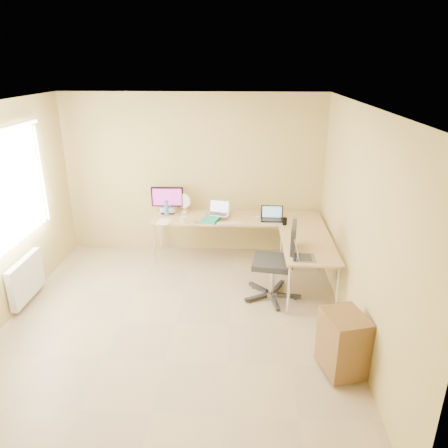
{
  "coord_description": "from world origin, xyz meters",
  "views": [
    {
      "loc": [
        0.81,
        -4.4,
        3.02
      ],
      "look_at": [
        0.55,
        1.1,
        0.9
      ],
      "focal_mm": 33.84,
      "sensor_mm": 36.0,
      "label": 1
    }
  ],
  "objects_px": {
    "desk_return": "(306,268)",
    "laptop_black": "(272,214)",
    "keyboard": "(229,223)",
    "laptop_return": "(304,250)",
    "cabinet": "(343,343)",
    "water_bottle": "(166,208)",
    "desk_fan": "(184,203)",
    "mug": "(183,220)",
    "monitor": "(168,200)",
    "desk_main": "(237,238)",
    "laptop_center": "(218,208)",
    "office_chair": "(273,264)"
  },
  "relations": [
    {
      "from": "desk_return",
      "to": "desk_fan",
      "type": "xyz_separation_m",
      "value": [
        -1.84,
        1.2,
        0.51
      ]
    },
    {
      "from": "monitor",
      "to": "mug",
      "type": "distance_m",
      "value": 0.57
    },
    {
      "from": "desk_fan",
      "to": "cabinet",
      "type": "height_order",
      "value": "desk_fan"
    },
    {
      "from": "keyboard",
      "to": "cabinet",
      "type": "xyz_separation_m",
      "value": [
        1.25,
        -2.34,
        -0.38
      ]
    },
    {
      "from": "laptop_center",
      "to": "monitor",
      "type": "bearing_deg",
      "value": 179.07
    },
    {
      "from": "desk_main",
      "to": "monitor",
      "type": "bearing_deg",
      "value": 172.37
    },
    {
      "from": "monitor",
      "to": "water_bottle",
      "type": "xyz_separation_m",
      "value": [
        0.0,
        -0.14,
        -0.09
      ]
    },
    {
      "from": "desk_return",
      "to": "mug",
      "type": "distance_m",
      "value": 1.98
    },
    {
      "from": "monitor",
      "to": "mug",
      "type": "bearing_deg",
      "value": -57.78
    },
    {
      "from": "laptop_center",
      "to": "water_bottle",
      "type": "height_order",
      "value": "laptop_center"
    },
    {
      "from": "desk_fan",
      "to": "laptop_return",
      "type": "bearing_deg",
      "value": -26.48
    },
    {
      "from": "monitor",
      "to": "cabinet",
      "type": "height_order",
      "value": "monitor"
    },
    {
      "from": "office_chair",
      "to": "laptop_center",
      "type": "bearing_deg",
      "value": 134.11
    },
    {
      "from": "laptop_center",
      "to": "keyboard",
      "type": "distance_m",
      "value": 0.34
    },
    {
      "from": "monitor",
      "to": "laptop_black",
      "type": "xyz_separation_m",
      "value": [
        1.66,
        -0.26,
        -0.11
      ]
    },
    {
      "from": "desk_main",
      "to": "monitor",
      "type": "xyz_separation_m",
      "value": [
        -1.13,
        0.15,
        0.58
      ]
    },
    {
      "from": "laptop_center",
      "to": "desk_fan",
      "type": "distance_m",
      "value": 0.62
    },
    {
      "from": "laptop_black",
      "to": "office_chair",
      "type": "height_order",
      "value": "office_chair"
    },
    {
      "from": "desk_main",
      "to": "laptop_black",
      "type": "height_order",
      "value": "laptop_black"
    },
    {
      "from": "desk_return",
      "to": "keyboard",
      "type": "relative_size",
      "value": 3.46
    },
    {
      "from": "monitor",
      "to": "water_bottle",
      "type": "bearing_deg",
      "value": -91.7
    },
    {
      "from": "laptop_black",
      "to": "cabinet",
      "type": "distance_m",
      "value": 2.64
    },
    {
      "from": "desk_return",
      "to": "laptop_black",
      "type": "height_order",
      "value": "laptop_black"
    },
    {
      "from": "desk_return",
      "to": "mug",
      "type": "xyz_separation_m",
      "value": [
        -1.8,
        0.7,
        0.42
      ]
    },
    {
      "from": "laptop_black",
      "to": "cabinet",
      "type": "xyz_separation_m",
      "value": [
        0.59,
        -2.53,
        -0.48
      ]
    },
    {
      "from": "laptop_center",
      "to": "office_chair",
      "type": "distance_m",
      "value": 1.43
    },
    {
      "from": "desk_return",
      "to": "laptop_center",
      "type": "relative_size",
      "value": 3.89
    },
    {
      "from": "laptop_black",
      "to": "laptop_return",
      "type": "height_order",
      "value": "laptop_return"
    },
    {
      "from": "mug",
      "to": "office_chair",
      "type": "relative_size",
      "value": 0.1
    },
    {
      "from": "laptop_black",
      "to": "mug",
      "type": "relative_size",
      "value": 3.1
    },
    {
      "from": "monitor",
      "to": "cabinet",
      "type": "relative_size",
      "value": 0.8
    },
    {
      "from": "water_bottle",
      "to": "desk_fan",
      "type": "relative_size",
      "value": 0.85
    },
    {
      "from": "laptop_center",
      "to": "laptop_return",
      "type": "height_order",
      "value": "laptop_center"
    },
    {
      "from": "monitor",
      "to": "mug",
      "type": "xyz_separation_m",
      "value": [
        0.3,
        -0.45,
        -0.17
      ]
    },
    {
      "from": "laptop_return",
      "to": "cabinet",
      "type": "distance_m",
      "value": 1.31
    },
    {
      "from": "keyboard",
      "to": "laptop_return",
      "type": "distance_m",
      "value": 1.52
    },
    {
      "from": "cabinet",
      "to": "laptop_black",
      "type": "bearing_deg",
      "value": 87.27
    },
    {
      "from": "water_bottle",
      "to": "desk_main",
      "type": "bearing_deg",
      "value": -0.56
    },
    {
      "from": "laptop_black",
      "to": "laptop_return",
      "type": "xyz_separation_m",
      "value": [
        0.32,
        -1.35,
        0.0
      ]
    },
    {
      "from": "water_bottle",
      "to": "laptop_return",
      "type": "bearing_deg",
      "value": -36.52
    },
    {
      "from": "water_bottle",
      "to": "desk_fan",
      "type": "height_order",
      "value": "desk_fan"
    },
    {
      "from": "desk_fan",
      "to": "desk_return",
      "type": "bearing_deg",
      "value": -15.67
    },
    {
      "from": "desk_main",
      "to": "desk_fan",
      "type": "xyz_separation_m",
      "value": [
        -0.86,
        0.2,
        0.51
      ]
    },
    {
      "from": "monitor",
      "to": "laptop_return",
      "type": "relative_size",
      "value": 1.55
    },
    {
      "from": "monitor",
      "to": "desk_main",
      "type": "bearing_deg",
      "value": -9.33
    },
    {
      "from": "keyboard",
      "to": "desk_main",
      "type": "bearing_deg",
      "value": 54.87
    },
    {
      "from": "keyboard",
      "to": "cabinet",
      "type": "height_order",
      "value": "keyboard"
    },
    {
      "from": "desk_return",
      "to": "desk_fan",
      "type": "bearing_deg",
      "value": 146.88
    },
    {
      "from": "desk_return",
      "to": "desk_fan",
      "type": "height_order",
      "value": "desk_fan"
    },
    {
      "from": "laptop_return",
      "to": "mug",
      "type": "bearing_deg",
      "value": 56.71
    }
  ]
}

